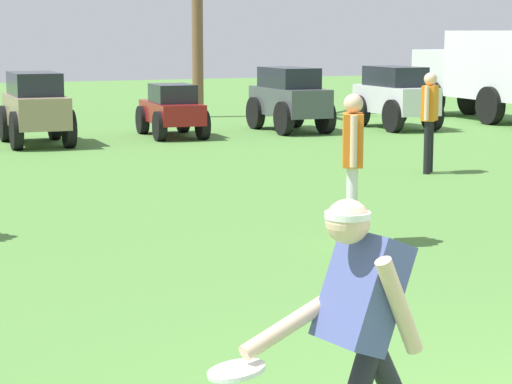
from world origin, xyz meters
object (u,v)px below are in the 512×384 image
parked_car_slot_f (395,96)px  box_truck (498,71)px  parked_car_slot_c (35,106)px  parked_car_slot_d (172,110)px  frisbee_in_flight (236,371)px  frisbee_thrower (362,327)px  teammate_midfield (353,155)px  teammate_near_sideline (430,113)px  parked_car_slot_e (289,98)px

parked_car_slot_f → box_truck: (3.17, 0.45, 0.49)m
parked_car_slot_c → parked_car_slot_d: (2.90, 0.30, -0.18)m
frisbee_in_flight → parked_car_slot_c: size_ratio=0.15×
parked_car_slot_c → box_truck: 11.31m
frisbee_thrower → teammate_midfield: 5.55m
frisbee_thrower → box_truck: size_ratio=0.24×
box_truck → parked_car_slot_d: bearing=-179.5°
teammate_near_sideline → parked_car_slot_f: size_ratio=0.65×
parked_car_slot_c → parked_car_slot_d: 2.93m
frisbee_in_flight → teammate_near_sideline: teammate_near_sideline is taller
frisbee_thrower → parked_car_slot_c: 15.55m
parked_car_slot_c → teammate_midfield: bearing=-84.5°
frisbee_thrower → parked_car_slot_e: frisbee_thrower is taller
teammate_near_sideline → box_truck: (6.57, 6.86, 0.29)m
frisbee_in_flight → parked_car_slot_f: 18.50m
frisbee_in_flight → teammate_near_sideline: (7.01, 8.88, 0.30)m
frisbee_in_flight → box_truck: (13.57, 15.74, 0.59)m
parked_car_slot_c → parked_car_slot_f: (8.12, -0.08, 0.00)m
parked_car_slot_c → parked_car_slot_e: bearing=3.6°
frisbee_thrower → parked_car_slot_c: size_ratio=0.59×
teammate_midfield → parked_car_slot_d: size_ratio=0.69×
teammate_midfield → parked_car_slot_c: (-1.03, 10.61, -0.20)m
parked_car_slot_d → teammate_near_sideline: bearing=-75.0°
frisbee_thrower → parked_car_slot_c: bearing=83.8°
teammate_near_sideline → parked_car_slot_c: teammate_near_sideline is taller
parked_car_slot_e → parked_car_slot_c: bearing=-176.4°
frisbee_thrower → parked_car_slot_e: (7.33, 15.81, -0.06)m
teammate_midfield → teammate_near_sideline: bearing=48.1°
teammate_midfield → parked_car_slot_f: 12.70m
frisbee_in_flight → box_truck: 20.80m
parked_car_slot_c → parked_car_slot_f: same height
parked_car_slot_d → parked_car_slot_f: 5.23m
parked_car_slot_f → teammate_midfield: bearing=-124.0°
frisbee_thrower → teammate_midfield: (2.70, 4.85, 0.14)m
parked_car_slot_f → box_truck: 3.24m
frisbee_in_flight → parked_car_slot_f: size_ratio=0.15×
frisbee_in_flight → box_truck: bearing=49.2°
frisbee_in_flight → parked_car_slot_d: (5.19, 15.67, -0.08)m
teammate_near_sideline → teammate_midfield: size_ratio=1.00×
frisbee_in_flight → parked_car_slot_c: bearing=81.6°
frisbee_thrower → frisbee_in_flight: (-0.61, 0.09, -0.16)m
parked_car_slot_c → teammate_near_sideline: bearing=-53.9°
frisbee_in_flight → teammate_near_sideline: 11.32m
parked_car_slot_c → parked_car_slot_f: 8.12m
frisbee_thrower → parked_car_slot_c: frisbee_thrower is taller
teammate_near_sideline → parked_car_slot_d: teammate_near_sideline is taller
teammate_near_sideline → parked_car_slot_f: (3.39, 6.41, -0.20)m
parked_car_slot_e → parked_car_slot_f: same height
frisbee_in_flight → teammate_midfield: (3.31, 4.76, 0.30)m
frisbee_in_flight → parked_car_slot_d: size_ratio=0.16×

